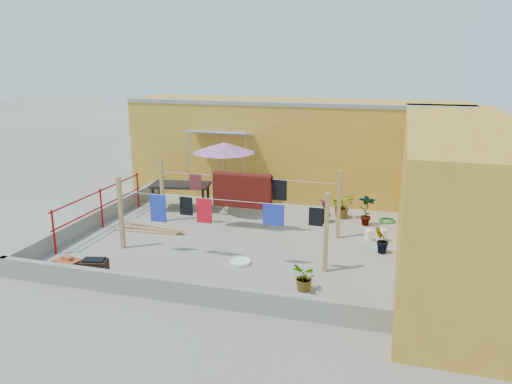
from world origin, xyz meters
TOP-DOWN VIEW (x-y plane):
  - ground at (0.00, 0.00)m, footprint 80.00×80.00m
  - wall_back at (0.50, 4.69)m, footprint 11.00×3.27m
  - wall_right at (5.20, 0.00)m, footprint 2.40×9.00m
  - parapet_front at (0.00, -3.58)m, footprint 8.30×0.16m
  - parapet_left at (-4.08, 0.00)m, footprint 0.16×7.30m
  - red_railing at (-3.85, -0.20)m, footprint 0.05×4.20m
  - clothesline_rig at (-0.08, 0.53)m, footprint 5.09×2.35m
  - patio_umbrella at (-1.03, 1.95)m, footprint 2.25×2.25m
  - outdoor_table at (-2.45, 1.94)m, footprint 1.88×1.16m
  - brick_stack at (-2.75, -3.20)m, footprint 0.59×0.48m
  - lumber_pile at (-2.47, -0.11)m, footprint 2.01×0.58m
  - brazier at (-2.11, -3.20)m, footprint 0.60×0.47m
  - white_basin at (0.58, -1.53)m, footprint 0.49×0.49m
  - water_jug_a at (3.61, 0.86)m, footprint 0.24×0.24m
  - water_jug_b at (3.29, 0.81)m, footprint 0.22×0.22m
  - green_hose at (3.70, 2.52)m, footprint 0.48×0.48m
  - plant_back_a at (2.40, 2.54)m, footprint 0.87×0.85m
  - plant_back_b at (1.95, 1.96)m, footprint 0.41×0.41m
  - plant_right_a at (3.14, 2.03)m, footprint 0.52×0.39m
  - plant_right_b at (3.63, 0.03)m, footprint 0.46×0.46m
  - plant_right_c at (2.25, -2.46)m, footprint 0.65×0.68m

SIDE VIEW (x-z plane):
  - ground at x=0.00m, z-range 0.00..0.00m
  - green_hose at x=3.70m, z-range 0.00..0.07m
  - white_basin at x=0.58m, z-range 0.00..0.09m
  - lumber_pile at x=-2.47m, z-range 0.00..0.12m
  - water_jug_b at x=3.29m, z-range -0.02..0.33m
  - water_jug_a at x=3.61m, z-range -0.02..0.35m
  - brick_stack at x=-2.75m, z-range -0.03..0.43m
  - parapet_front at x=0.00m, z-range 0.00..0.44m
  - parapet_left at x=-4.08m, z-range 0.00..0.44m
  - brazier at x=-2.11m, z-range -0.01..0.47m
  - plant_right_c at x=2.25m, z-range 0.00..0.58m
  - plant_right_b at x=3.63m, z-range 0.00..0.65m
  - plant_back_b at x=1.95m, z-range 0.00..0.67m
  - plant_back_a at x=2.40m, z-range 0.00..0.73m
  - plant_right_a at x=3.14m, z-range 0.00..0.91m
  - red_railing at x=-3.85m, z-range 0.17..1.27m
  - outdoor_table at x=-2.45m, z-range 0.33..1.16m
  - clothesline_rig at x=-0.08m, z-range 0.15..1.95m
  - wall_right at x=5.20m, z-range 0.00..3.20m
  - wall_back at x=0.50m, z-range 0.00..3.21m
  - patio_umbrella at x=-1.03m, z-range 0.89..3.12m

